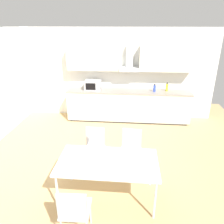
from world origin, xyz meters
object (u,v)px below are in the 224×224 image
object	(u,v)px
microwave	(93,85)
pendant_lamp	(107,103)
chair_far_left	(95,145)
chair_near_left	(74,209)
bottle_yellow	(167,87)
chair_far_right	(131,147)
bottle_blue	(155,88)
dining_table	(108,163)

from	to	relation	value
microwave	pendant_lamp	world-z (taller)	pendant_lamp
chair_far_left	chair_near_left	bearing A→B (deg)	-90.05
bottle_yellow	chair_far_right	distance (m)	2.78
chair_near_left	pendant_lamp	size ratio (longest dim) A/B	2.72
microwave	pendant_lamp	distance (m)	3.45
chair_far_left	bottle_yellow	bearing A→B (deg)	55.72
chair_far_right	chair_near_left	xyz separation A→B (m)	(-0.73, -1.63, 0.00)
chair_far_left	pendant_lamp	xyz separation A→B (m)	(0.36, -0.81, 1.20)
chair_far_right	pendant_lamp	bearing A→B (deg)	-114.60
chair_near_left	chair_far_left	size ratio (longest dim) A/B	1.00
microwave	bottle_blue	xyz separation A→B (m)	(1.81, -0.04, -0.04)
microwave	chair_far_right	size ratio (longest dim) A/B	0.55
chair_far_right	chair_near_left	bearing A→B (deg)	-114.21
chair_far_left	pendant_lamp	distance (m)	1.49
microwave	bottle_yellow	bearing A→B (deg)	1.62
microwave	chair_far_left	distance (m)	2.58
bottle_blue	chair_far_left	xyz separation A→B (m)	(-1.37, -2.44, -0.50)
bottle_yellow	chair_far_right	world-z (taller)	bottle_yellow
microwave	chair_far_left	bearing A→B (deg)	-79.81
chair_far_right	chair_far_left	bearing A→B (deg)	179.97
bottle_blue	chair_far_right	bearing A→B (deg)	-104.58
chair_far_right	chair_near_left	world-z (taller)	same
chair_far_right	pendant_lamp	world-z (taller)	pendant_lamp
bottle_yellow	chair_far_right	size ratio (longest dim) A/B	0.29
microwave	bottle_yellow	world-z (taller)	microwave
bottle_blue	pendant_lamp	size ratio (longest dim) A/B	0.72
bottle_blue	chair_far_right	world-z (taller)	bottle_blue
bottle_blue	bottle_yellow	bearing A→B (deg)	14.91
bottle_yellow	chair_far_right	xyz separation A→B (m)	(-1.00, -2.54, -0.51)
microwave	chair_near_left	distance (m)	4.17
chair_near_left	pendant_lamp	distance (m)	1.49
bottle_blue	dining_table	size ratio (longest dim) A/B	0.14
microwave	bottle_yellow	xyz separation A→B (m)	(2.18, 0.06, -0.03)
bottle_yellow	bottle_blue	bearing A→B (deg)	-165.09
dining_table	chair_far_left	distance (m)	0.90
chair_far_right	chair_far_left	world-z (taller)	same
pendant_lamp	bottle_yellow	bearing A→B (deg)	67.74
bottle_blue	pendant_lamp	distance (m)	3.48
bottle_yellow	chair_far_right	bearing A→B (deg)	-111.49
bottle_yellow	pendant_lamp	distance (m)	3.69
pendant_lamp	dining_table	bearing A→B (deg)	0.00
pendant_lamp	microwave	bearing A→B (deg)	103.71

